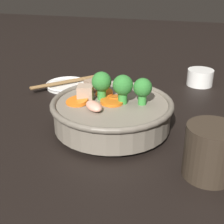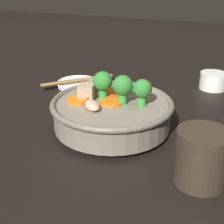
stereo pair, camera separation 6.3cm
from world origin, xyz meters
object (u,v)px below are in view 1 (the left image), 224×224
(side_saucer, at_px, (67,85))
(chopsticks_pair, at_px, (67,82))
(stirfry_bowl, at_px, (112,110))
(tea_cup, at_px, (200,77))
(dark_mug, at_px, (212,152))

(side_saucer, distance_m, chopsticks_pair, 0.01)
(stirfry_bowl, distance_m, chopsticks_pair, 0.28)
(stirfry_bowl, relative_size, tea_cup, 3.40)
(stirfry_bowl, xyz_separation_m, chopsticks_pair, (-0.19, 0.21, -0.03))
(tea_cup, bearing_deg, side_saucer, -160.86)
(side_saucer, relative_size, chopsticks_pair, 0.73)
(side_saucer, bearing_deg, stirfry_bowl, -47.30)
(dark_mug, distance_m, chopsticks_pair, 0.49)
(side_saucer, bearing_deg, tea_cup, 19.14)
(tea_cup, bearing_deg, stirfry_bowl, -116.62)
(stirfry_bowl, xyz_separation_m, tea_cup, (0.16, 0.33, -0.02))
(side_saucer, relative_size, tea_cup, 1.66)
(tea_cup, relative_size, dark_mug, 0.68)
(side_saucer, height_order, chopsticks_pair, chopsticks_pair)
(chopsticks_pair, bearing_deg, side_saucer, 0.00)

